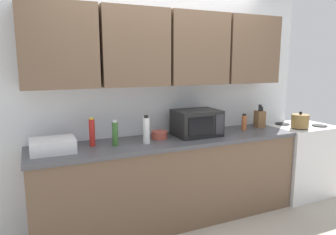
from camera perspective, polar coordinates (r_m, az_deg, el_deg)
The scene contains 13 objects.
wall_back_with_cabinets at distance 3.32m, azimuth -1.03°, elevation 8.38°, with size 3.69×0.38×2.60m.
counter_run at distance 3.34m, azimuth 0.63°, elevation -11.49°, with size 2.82×0.63×0.90m.
stove_range at distance 4.35m, azimuth 22.92°, elevation -7.12°, with size 0.76×0.64×0.91m.
kettle at distance 4.02m, azimuth 23.24°, elevation -0.59°, with size 0.20×0.20×0.20m.
microwave at distance 3.34m, azimuth 5.34°, elevation -0.98°, with size 0.48×0.37×0.28m.
dish_rack at distance 2.91m, azimuth -20.56°, elevation -4.86°, with size 0.38×0.30×0.12m, color silver.
knife_block at distance 3.94m, azimuth 16.60°, elevation -0.23°, with size 0.12×0.14×0.28m.
bottle_red_sauce at distance 2.99m, azimuth -13.89°, elevation -2.67°, with size 0.05×0.05×0.27m.
bottle_white_jar at distance 3.01m, azimuth -4.03°, elevation -2.35°, with size 0.07×0.07×0.28m.
bottle_spice_jar at distance 3.72m, azimuth 13.91°, elevation -0.88°, with size 0.06×0.06×0.19m.
bottle_amber_vinegar at distance 3.60m, azimuth 9.96°, elevation -1.01°, with size 0.06×0.06×0.20m.
bottle_green_oil at distance 2.97m, azimuth -9.76°, elevation -2.91°, with size 0.06×0.06×0.25m.
bowl_ceramic_small at distance 3.22m, azimuth -1.60°, elevation -3.21°, with size 0.17×0.17×0.08m, color #B24C3D.
Camera 1 is at (-1.31, -3.12, 1.68)m, focal length 32.93 mm.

